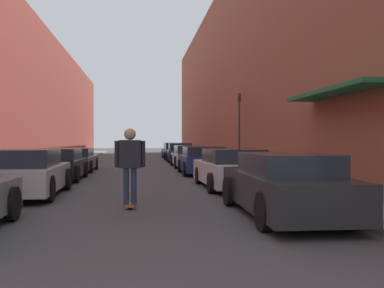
# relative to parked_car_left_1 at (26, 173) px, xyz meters

# --- Properties ---
(ground) EXTENTS (125.17, 125.17, 0.00)m
(ground) POSITION_rel_parked_car_left_1_xyz_m (2.99, 11.62, -0.64)
(ground) COLOR #424244
(curb_strip_left) EXTENTS (1.80, 56.89, 0.12)m
(curb_strip_left) POSITION_rel_parked_car_left_1_xyz_m (-2.01, 17.31, -0.58)
(curb_strip_left) COLOR gray
(curb_strip_left) RESTS_ON ground
(curb_strip_right) EXTENTS (1.80, 56.89, 0.12)m
(curb_strip_right) POSITION_rel_parked_car_left_1_xyz_m (7.99, 17.31, -0.58)
(curb_strip_right) COLOR gray
(curb_strip_right) RESTS_ON ground
(building_row_left) EXTENTS (4.90, 56.89, 9.07)m
(building_row_left) POSITION_rel_parked_car_left_1_xyz_m (-4.91, 17.31, 3.89)
(building_row_left) COLOR brown
(building_row_left) RESTS_ON ground
(building_row_right) EXTENTS (4.90, 56.89, 12.51)m
(building_row_right) POSITION_rel_parked_car_left_1_xyz_m (10.89, 17.31, 5.61)
(building_row_right) COLOR brown
(building_row_right) RESTS_ON ground
(parked_car_left_1) EXTENTS (1.98, 4.37, 1.32)m
(parked_car_left_1) POSITION_rel_parked_car_left_1_xyz_m (0.00, 0.00, 0.00)
(parked_car_left_1) COLOR #B7B7BC
(parked_car_left_1) RESTS_ON ground
(parked_car_left_2) EXTENTS (1.93, 4.13, 1.24)m
(parked_car_left_2) POSITION_rel_parked_car_left_1_xyz_m (-0.02, 4.85, -0.04)
(parked_car_left_2) COLOR black
(parked_car_left_2) RESTS_ON ground
(parked_car_left_3) EXTENTS (1.90, 4.32, 1.18)m
(parked_car_left_3) POSITION_rel_parked_car_left_1_xyz_m (-0.03, 9.67, -0.07)
(parked_car_left_3) COLOR gray
(parked_car_left_3) RESTS_ON ground
(parked_car_right_0) EXTENTS (1.86, 4.74, 1.30)m
(parked_car_right_0) POSITION_rel_parked_car_left_1_xyz_m (6.11, -3.88, -0.00)
(parked_car_right_0) COLOR #232326
(parked_car_right_0) RESTS_ON ground
(parked_car_right_1) EXTENTS (1.98, 4.47, 1.28)m
(parked_car_right_1) POSITION_rel_parked_car_left_1_xyz_m (6.15, 1.33, -0.02)
(parked_car_right_1) COLOR silver
(parked_car_right_1) RESTS_ON ground
(parked_car_right_2) EXTENTS (2.09, 3.99, 1.27)m
(parked_car_right_2) POSITION_rel_parked_car_left_1_xyz_m (6.06, 7.10, -0.02)
(parked_car_right_2) COLOR navy
(parked_car_right_2) RESTS_ON ground
(parked_car_right_3) EXTENTS (1.86, 4.74, 1.26)m
(parked_car_right_3) POSITION_rel_parked_car_left_1_xyz_m (5.98, 12.39, -0.03)
(parked_car_right_3) COLOR silver
(parked_car_right_3) RESTS_ON ground
(parked_car_right_4) EXTENTS (1.93, 4.33, 1.36)m
(parked_car_right_4) POSITION_rel_parked_car_left_1_xyz_m (6.05, 18.51, 0.01)
(parked_car_right_4) COLOR navy
(parked_car_right_4) RESTS_ON ground
(parked_car_right_5) EXTENTS (1.85, 4.61, 1.36)m
(parked_car_right_5) POSITION_rel_parked_car_left_1_xyz_m (6.05, 24.48, 0.00)
(parked_car_right_5) COLOR navy
(parked_car_right_5) RESTS_ON ground
(skateboarder) EXTENTS (0.71, 0.78, 1.84)m
(skateboarder) POSITION_rel_parked_car_left_1_xyz_m (2.93, -2.39, 0.50)
(skateboarder) COLOR brown
(skateboarder) RESTS_ON ground
(traffic_light) EXTENTS (0.16, 0.22, 3.97)m
(traffic_light) POSITION_rel_parked_car_left_1_xyz_m (8.51, 10.25, 1.90)
(traffic_light) COLOR #2D2D2D
(traffic_light) RESTS_ON curb_strip_right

